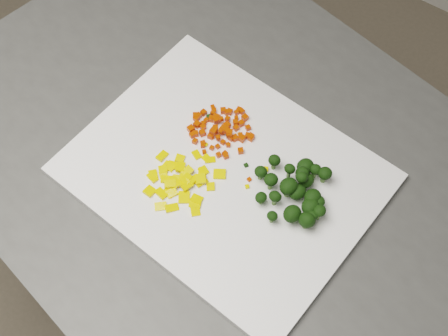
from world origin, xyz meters
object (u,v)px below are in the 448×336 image
Objects in this scene: cutting_board at (224,173)px; carrot_pile at (221,126)px; counter_block at (228,270)px; broccoli_pile at (294,185)px; pepper_pile at (186,179)px.

cutting_board is 0.07m from carrot_pile.
carrot_pile is at bearing 127.84° from cutting_board.
cutting_board is (0.01, -0.02, 0.46)m from counter_block.
cutting_board is 4.50× the size of carrot_pile.
counter_block is 0.50m from broccoli_pile.
counter_block is at bearing -41.59° from carrot_pile.
pepper_pile is at bearing -86.31° from carrot_pile.
pepper_pile is (-0.03, -0.07, 0.47)m from counter_block.
pepper_pile is at bearing -129.43° from cutting_board.
carrot_pile is 0.14m from broccoli_pile.
broccoli_pile reaches higher than pepper_pile.
broccoli_pile reaches higher than cutting_board.
broccoli_pile is (0.10, 0.02, 0.03)m from cutting_board.
carrot_pile is at bearing 93.69° from pepper_pile.
cutting_board is at bearing -73.32° from counter_block.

